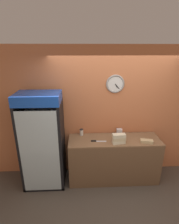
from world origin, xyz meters
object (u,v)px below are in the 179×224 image
(beverage_cooler, at_px, (43,136))
(chefs_knife, at_px, (96,141))
(sandwich_stack_middle, at_px, (119,139))
(sandwich_flat_left, at_px, (147,141))
(sandwich_stack_top, at_px, (119,136))
(sandwich_stack_bottom, at_px, (119,142))
(condiment_jar, at_px, (81,132))
(napkin_dispenser, at_px, (119,132))

(beverage_cooler, height_order, chefs_knife, beverage_cooler)
(sandwich_stack_middle, distance_m, chefs_knife, 0.43)
(sandwich_stack_middle, height_order, sandwich_flat_left, sandwich_stack_middle)
(sandwich_stack_top, height_order, chefs_knife, sandwich_stack_top)
(sandwich_stack_top, xyz_separation_m, sandwich_flat_left, (0.54, 0.00, -0.13))
(sandwich_stack_middle, relative_size, sandwich_flat_left, 1.03)
(beverage_cooler, height_order, sandwich_stack_top, beverage_cooler)
(sandwich_stack_bottom, bearing_deg, condiment_jar, 151.98)
(beverage_cooler, height_order, condiment_jar, beverage_cooler)
(sandwich_stack_middle, xyz_separation_m, chefs_knife, (-0.41, 0.10, -0.09))
(sandwich_stack_bottom, height_order, sandwich_flat_left, sandwich_stack_bottom)
(sandwich_stack_bottom, xyz_separation_m, chefs_knife, (-0.41, 0.10, -0.02))
(sandwich_flat_left, distance_m, napkin_dispenser, 0.59)
(chefs_knife, height_order, condiment_jar, condiment_jar)
(sandwich_stack_bottom, bearing_deg, napkin_dispenser, 76.63)
(beverage_cooler, height_order, sandwich_stack_middle, beverage_cooler)
(sandwich_stack_bottom, xyz_separation_m, sandwich_stack_top, (0.00, 0.00, 0.13))
(beverage_cooler, bearing_deg, condiment_jar, 14.63)
(sandwich_stack_bottom, height_order, condiment_jar, condiment_jar)
(napkin_dispenser, bearing_deg, chefs_knife, -150.70)
(condiment_jar, bearing_deg, chefs_knife, -43.88)
(beverage_cooler, bearing_deg, sandwich_stack_bottom, -6.98)
(sandwich_stack_top, relative_size, condiment_jar, 1.87)
(condiment_jar, bearing_deg, sandwich_stack_bottom, -28.02)
(sandwich_stack_bottom, distance_m, chefs_knife, 0.42)
(condiment_jar, bearing_deg, napkin_dispenser, 0.27)
(beverage_cooler, height_order, napkin_dispenser, beverage_cooler)
(condiment_jar, bearing_deg, sandwich_stack_top, -28.02)
(sandwich_stack_middle, height_order, napkin_dispenser, sandwich_stack_middle)
(sandwich_stack_middle, xyz_separation_m, condiment_jar, (-0.70, 0.37, -0.03))
(chefs_knife, bearing_deg, beverage_cooler, 175.47)
(sandwich_flat_left, height_order, chefs_knife, sandwich_flat_left)
(beverage_cooler, xyz_separation_m, sandwich_stack_top, (1.45, -0.18, 0.05))
(sandwich_flat_left, bearing_deg, napkin_dispenser, 140.24)
(sandwich_stack_middle, relative_size, chefs_knife, 0.85)
(beverage_cooler, distance_m, sandwich_stack_top, 1.46)
(chefs_knife, bearing_deg, sandwich_stack_bottom, -13.02)
(sandwich_stack_bottom, xyz_separation_m, napkin_dispenser, (0.09, 0.38, 0.03))
(beverage_cooler, distance_m, chefs_knife, 1.04)
(sandwich_stack_top, bearing_deg, sandwich_stack_bottom, 180.00)
(beverage_cooler, relative_size, napkin_dispenser, 15.81)
(sandwich_flat_left, relative_size, napkin_dispenser, 2.05)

